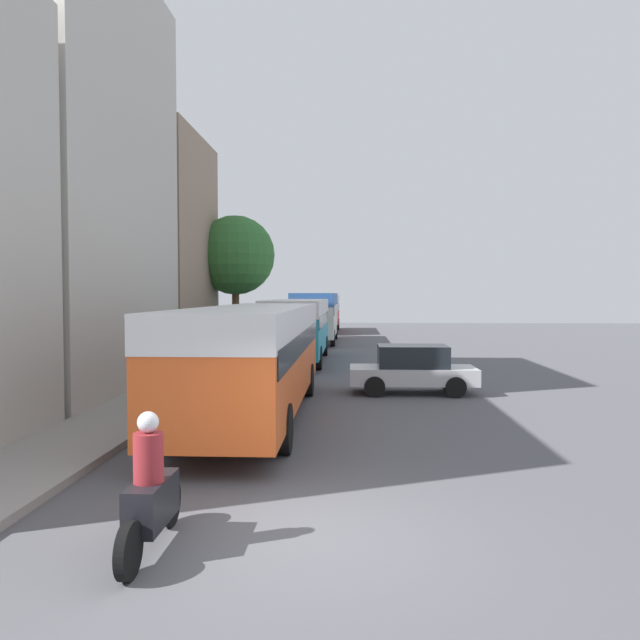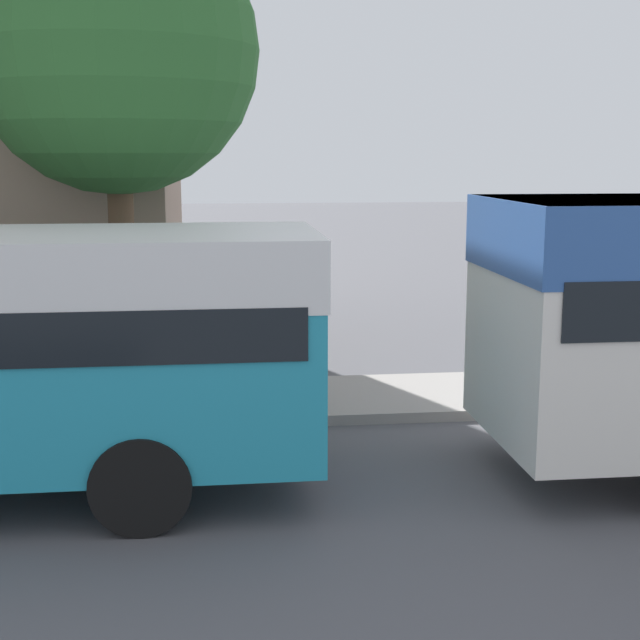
# 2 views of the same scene
# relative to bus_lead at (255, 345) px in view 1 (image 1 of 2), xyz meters

# --- Properties ---
(ground_plane) EXTENTS (120.00, 120.00, 0.00)m
(ground_plane) POSITION_rel_bus_lead_xyz_m (1.83, -7.65, -1.85)
(ground_plane) COLOR #515156
(building_midblock) EXTENTS (5.36, 9.45, 13.73)m
(building_midblock) POSITION_rel_bus_lead_xyz_m (-7.05, 3.92, 5.02)
(building_midblock) COLOR beige
(building_midblock) RESTS_ON ground_plane
(building_far_terrace) EXTENTS (6.92, 7.16, 10.27)m
(building_far_terrace) POSITION_rel_bus_lead_xyz_m (-7.83, 12.48, 3.29)
(building_far_terrace) COLOR gray
(building_far_terrace) RESTS_ON ground_plane
(bus_lead) EXTENTS (2.52, 11.29, 2.82)m
(bus_lead) POSITION_rel_bus_lead_xyz_m (0.00, 0.00, 0.00)
(bus_lead) COLOR #EA5B23
(bus_lead) RESTS_ON ground_plane
(bus_following) EXTENTS (2.50, 9.64, 2.87)m
(bus_following) POSITION_rel_bus_lead_xyz_m (-0.04, 13.06, 0.03)
(bus_following) COLOR teal
(bus_following) RESTS_ON ground_plane
(bus_third_in_line) EXTENTS (2.66, 9.52, 3.19)m
(bus_third_in_line) POSITION_rel_bus_lead_xyz_m (0.13, 24.62, 0.22)
(bus_third_in_line) COLOR silver
(bus_third_in_line) RESTS_ON ground_plane
(bus_rear) EXTENTS (2.50, 9.63, 3.03)m
(bus_rear) POSITION_rel_bus_lead_xyz_m (0.11, 35.91, 0.12)
(bus_rear) COLOR red
(bus_rear) RESTS_ON ground_plane
(motorcycle_behind_lead) EXTENTS (0.38, 2.24, 1.73)m
(motorcycle_behind_lead) POSITION_rel_bus_lead_xyz_m (-0.00, -8.15, -1.16)
(motorcycle_behind_lead) COLOR black
(motorcycle_behind_lead) RESTS_ON ground_plane
(car_crossing) EXTENTS (3.94, 1.81, 1.52)m
(car_crossing) POSITION_rel_bus_lead_xyz_m (4.36, 4.17, -1.06)
(car_crossing) COLOR #B7B7BC
(car_crossing) RESTS_ON ground_plane
(pedestrian_near_curb) EXTENTS (0.42, 0.42, 1.65)m
(pedestrian_near_curb) POSITION_rel_bus_lead_xyz_m (-3.35, 5.90, -0.87)
(pedestrian_near_curb) COLOR #232838
(pedestrian_near_curb) RESTS_ON sidewalk
(street_tree) EXTENTS (3.96, 3.96, 6.91)m
(street_tree) POSITION_rel_bus_lead_xyz_m (-3.38, 15.49, 3.21)
(street_tree) COLOR brown
(street_tree) RESTS_ON sidewalk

